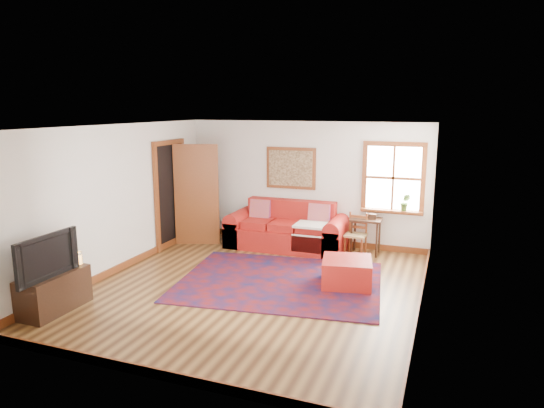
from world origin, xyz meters
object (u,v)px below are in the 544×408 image
at_px(red_ottoman, 347,272).
at_px(media_cabinet, 54,292).
at_px(red_leather_sofa, 287,233).
at_px(ladder_back_chair, 356,233).
at_px(side_table, 366,225).

distance_m(red_ottoman, media_cabinet, 4.31).
height_order(red_leather_sofa, ladder_back_chair, red_leather_sofa).
relative_size(side_table, media_cabinet, 0.70).
height_order(red_leather_sofa, media_cabinet, red_leather_sofa).
bearing_deg(media_cabinet, side_table, 49.29).
relative_size(red_ottoman, ladder_back_chair, 0.93).
xyz_separation_m(red_ottoman, ladder_back_chair, (-0.16, 1.62, 0.22)).
bearing_deg(red_ottoman, ladder_back_chair, 84.46).
relative_size(red_ottoman, side_table, 1.09).
relative_size(ladder_back_chair, media_cabinet, 0.82).
bearing_deg(ladder_back_chair, side_table, 49.76).
distance_m(red_leather_sofa, red_ottoman, 2.29).
bearing_deg(media_cabinet, red_leather_sofa, 63.26).
xyz_separation_m(red_leather_sofa, red_ottoman, (1.56, -1.67, -0.09)).
bearing_deg(ladder_back_chair, red_ottoman, -84.25).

